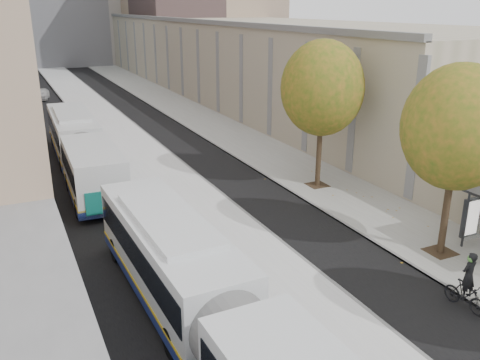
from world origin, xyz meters
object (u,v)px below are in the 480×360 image
bus_far (81,147)px  cyclist (466,288)px  distant_car (42,94)px  bus_near (214,311)px

bus_far → cyclist: 22.53m
bus_far → distant_car: (0.08, 27.77, -0.96)m
distant_car → bus_far: bearing=-78.7°
bus_far → bus_near: bearing=-86.4°
bus_far → cyclist: size_ratio=8.28×
cyclist → distant_car: bearing=95.2°
bus_far → distant_car: bus_far is taller
bus_near → bus_far: (-0.64, 19.33, 0.02)m
distant_car → bus_near: bearing=-77.9°
cyclist → distant_car: 49.20m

